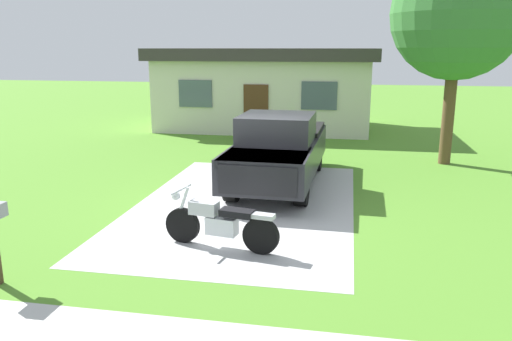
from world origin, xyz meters
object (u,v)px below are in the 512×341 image
Objects in this scene: motorcycle at (220,223)px; pickup_truck at (280,148)px; shade_tree at (457,14)px; neighbor_house at (266,88)px.

motorcycle is 0.39× the size of pickup_truck.
shade_tree is 0.67× the size of neighbor_house.
neighbor_house is at bearing 96.05° from motorcycle.
shade_tree is 9.55m from neighbor_house.
pickup_truck is 0.59× the size of neighbor_house.
neighbor_house is (-6.70, 6.26, -2.69)m from shade_tree.
neighbor_house is at bearing 101.50° from pickup_truck.
shade_tree is (4.76, 3.27, 3.53)m from pickup_truck.
motorcycle is at bearing -83.95° from neighbor_house.
shade_tree reaches higher than pickup_truck.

